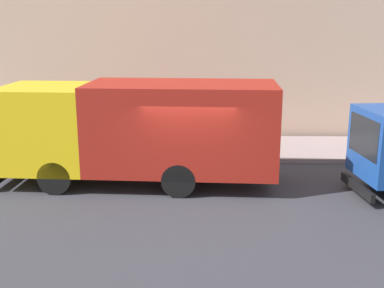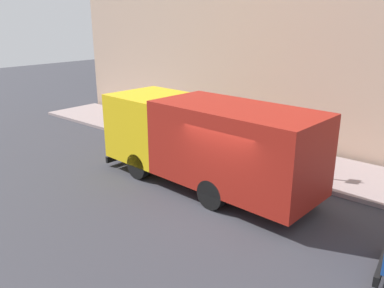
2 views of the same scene
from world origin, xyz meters
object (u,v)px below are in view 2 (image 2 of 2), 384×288
object	(u,v)px
large_utility_truck	(205,139)
pedestrian_third	(173,113)
pedestrian_walking	(213,130)
pedestrian_standing	(192,117)
street_sign_post	(288,136)
traffic_cone_orange	(171,134)

from	to	relation	value
large_utility_truck	pedestrian_third	distance (m)	6.89
large_utility_truck	pedestrian_walking	xyz separation A→B (m)	(2.92, 1.88, -0.65)
large_utility_truck	pedestrian_standing	distance (m)	5.77
large_utility_truck	pedestrian_standing	world-z (taller)	large_utility_truck
large_utility_truck	pedestrian_third	bearing A→B (deg)	54.52
large_utility_truck	street_sign_post	size ratio (longest dim) A/B	3.37
pedestrian_third	street_sign_post	world-z (taller)	street_sign_post
pedestrian_standing	traffic_cone_orange	size ratio (longest dim) A/B	2.71
pedestrian_walking	street_sign_post	size ratio (longest dim) A/B	0.70
street_sign_post	large_utility_truck	bearing A→B (deg)	144.92
large_utility_truck	street_sign_post	distance (m)	3.03
traffic_cone_orange	street_sign_post	xyz separation A→B (m)	(-0.21, -5.85, 1.11)
large_utility_truck	traffic_cone_orange	size ratio (longest dim) A/B	13.31
pedestrian_standing	pedestrian_third	bearing A→B (deg)	-169.35
traffic_cone_orange	street_sign_post	distance (m)	5.96
pedestrian_standing	pedestrian_third	xyz separation A→B (m)	(0.15, 1.37, -0.03)
large_utility_truck	pedestrian_third	xyz separation A→B (m)	(4.25, 5.38, -0.70)
street_sign_post	pedestrian_walking	bearing A→B (deg)	83.03
pedestrian_walking	street_sign_post	world-z (taller)	street_sign_post
pedestrian_third	traffic_cone_orange	xyz separation A→B (m)	(-1.56, -1.26, -0.52)
large_utility_truck	street_sign_post	world-z (taller)	large_utility_truck
pedestrian_standing	pedestrian_walking	bearing A→B (deg)	-12.28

